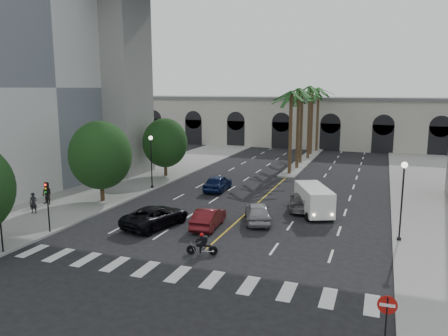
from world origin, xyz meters
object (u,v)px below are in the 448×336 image
at_px(car_a, 258,212).
at_px(pedestrian_b, 47,194).
at_px(car_e, 218,183).
at_px(pedestrian_a, 33,203).
at_px(do_not_enter_sign, 387,316).
at_px(motorcycle_rider, 203,245).
at_px(traffic_signal_far, 47,199).
at_px(car_b, 208,218).
at_px(car_c, 156,216).
at_px(lamp_post_right, 402,194).
at_px(traffic_signal_near, 0,214).
at_px(car_d, 302,201).
at_px(cargo_van, 314,199).
at_px(lamp_post_left_far, 151,157).

xyz_separation_m(car_a, pedestrian_b, (-18.19, -1.77, 0.29)).
relative_size(car_a, pedestrian_b, 2.49).
relative_size(car_e, pedestrian_a, 2.78).
height_order(car_e, do_not_enter_sign, do_not_enter_sign).
height_order(car_a, pedestrian_b, pedestrian_b).
bearing_deg(do_not_enter_sign, pedestrian_b, 151.98).
bearing_deg(motorcycle_rider, traffic_signal_far, 167.10).
bearing_deg(car_a, car_b, 20.16).
bearing_deg(pedestrian_a, car_c, -12.61).
distance_m(lamp_post_right, pedestrian_a, 27.41).
distance_m(traffic_signal_near, pedestrian_b, 11.28).
height_order(traffic_signal_near, motorcycle_rider, traffic_signal_near).
bearing_deg(car_c, car_b, -149.13).
distance_m(car_b, car_d, 8.97).
bearing_deg(car_b, traffic_signal_far, 22.89).
distance_m(car_b, cargo_van, 8.94).
height_order(lamp_post_right, car_a, lamp_post_right).
height_order(car_a, car_b, car_a).
height_order(lamp_post_left_far, traffic_signal_far, lamp_post_left_far).
xyz_separation_m(car_c, do_not_enter_sign, (15.71, -11.83, 1.28)).
xyz_separation_m(lamp_post_left_far, motorcycle_rider, (11.58, -14.42, -2.60)).
distance_m(traffic_signal_near, cargo_van, 22.34).
relative_size(motorcycle_rider, car_e, 0.41).
xyz_separation_m(car_c, car_d, (9.20, 8.17, -0.05)).
distance_m(pedestrian_b, do_not_enter_sign, 30.42).
distance_m(lamp_post_left_far, car_a, 14.84).
height_order(car_c, do_not_enter_sign, do_not_enter_sign).
xyz_separation_m(lamp_post_left_far, traffic_signal_far, (0.10, -14.50, -0.71)).
distance_m(traffic_signal_near, car_d, 22.35).
distance_m(car_a, do_not_enter_sign, 17.86).
xyz_separation_m(lamp_post_right, car_e, (-16.39, 9.66, -2.43)).
relative_size(car_d, car_e, 1.06).
bearing_deg(cargo_van, lamp_post_right, -59.87).
bearing_deg(car_c, traffic_signal_far, 48.29).
distance_m(lamp_post_left_far, do_not_enter_sign, 31.27).
height_order(car_a, do_not_enter_sign, do_not_enter_sign).
relative_size(lamp_post_left_far, car_c, 0.98).
relative_size(car_b, car_e, 0.94).
bearing_deg(do_not_enter_sign, traffic_signal_near, 168.68).
relative_size(traffic_signal_near, pedestrian_b, 2.00).
bearing_deg(traffic_signal_far, car_d, 38.60).
bearing_deg(traffic_signal_far, do_not_enter_sign, -19.68).
xyz_separation_m(traffic_signal_near, pedestrian_b, (-5.39, 9.81, -1.45)).
xyz_separation_m(car_a, pedestrian_a, (-17.22, -4.35, 0.21)).
relative_size(lamp_post_left_far, pedestrian_b, 2.93).
distance_m(traffic_signal_far, car_d, 19.65).
height_order(pedestrian_a, pedestrian_b, pedestrian_b).
distance_m(lamp_post_left_far, traffic_signal_far, 14.52).
relative_size(lamp_post_left_far, car_a, 1.18).
xyz_separation_m(lamp_post_right, pedestrian_b, (-28.09, -0.69, -2.16)).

